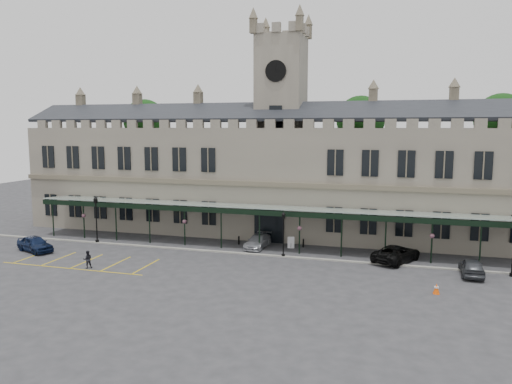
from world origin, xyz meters
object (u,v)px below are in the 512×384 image
(car_left_a, at_px, (35,244))
(clock_tower, at_px, (281,118))
(sign_board, at_px, (291,243))
(car_taxi, at_px, (258,241))
(car_right_a, at_px, (472,267))
(traffic_cone, at_px, (436,289))
(lamp_post_mid, at_px, (283,230))
(lamp_post_left, at_px, (96,215))
(person_b, at_px, (88,259))
(station_building, at_px, (281,177))
(car_van, at_px, (396,253))

(car_left_a, bearing_deg, clock_tower, -31.15)
(sign_board, xyz_separation_m, car_taxi, (-3.27, -0.70, 0.08))
(car_right_a, bearing_deg, traffic_cone, 61.69)
(clock_tower, bearing_deg, lamp_post_mid, -74.98)
(car_taxi, bearing_deg, lamp_post_left, -166.94)
(clock_tower, bearing_deg, car_right_a, -31.86)
(car_left_a, bearing_deg, person_b, -90.04)
(traffic_cone, bearing_deg, station_building, 132.64)
(sign_board, bearing_deg, station_building, 96.21)
(station_building, bearing_deg, car_taxi, -93.90)
(traffic_cone, distance_m, sign_board, 16.88)
(sign_board, bearing_deg, traffic_cone, -54.35)
(lamp_post_left, distance_m, car_taxi, 17.18)
(station_building, height_order, car_van, station_building)
(sign_board, distance_m, car_right_a, 16.97)
(station_building, relative_size, lamp_post_left, 12.01)
(lamp_post_mid, bearing_deg, car_taxi, 139.18)
(traffic_cone, distance_m, car_taxi, 19.17)
(lamp_post_mid, bearing_deg, car_van, 7.31)
(car_taxi, bearing_deg, lamp_post_mid, -37.32)
(traffic_cone, height_order, car_left_a, car_left_a)
(lamp_post_mid, distance_m, person_b, 17.60)
(clock_tower, xyz_separation_m, traffic_cone, (15.95, -17.41, -12.73))
(station_building, xyz_separation_m, lamp_post_left, (-17.30, -10.34, -3.50))
(car_taxi, xyz_separation_m, car_right_a, (19.51, -4.21, 0.09))
(lamp_post_left, bearing_deg, lamp_post_mid, -0.12)
(station_building, bearing_deg, car_left_a, -144.07)
(car_taxi, height_order, car_van, car_van)
(station_building, bearing_deg, lamp_post_mid, -74.86)
(car_left_a, relative_size, person_b, 2.92)
(traffic_cone, bearing_deg, sign_board, 141.46)
(lamp_post_left, height_order, car_right_a, lamp_post_left)
(clock_tower, bearing_deg, person_b, -123.68)
(lamp_post_left, bearing_deg, car_left_a, -127.18)
(car_van, xyz_separation_m, person_b, (-25.57, -9.69, 0.01))
(clock_tower, relative_size, traffic_cone, 32.01)
(car_van, relative_size, car_right_a, 1.27)
(clock_tower, bearing_deg, car_taxi, -93.86)
(lamp_post_left, relative_size, person_b, 3.22)
(car_right_a, bearing_deg, clock_tower, -31.64)
(car_van, relative_size, person_b, 3.54)
(station_building, relative_size, person_b, 38.61)
(sign_board, distance_m, person_b, 19.43)
(lamp_post_left, distance_m, person_b, 9.91)
(lamp_post_left, distance_m, sign_board, 20.50)
(car_right_a, relative_size, person_b, 2.80)
(sign_board, height_order, car_taxi, car_taxi)
(car_left_a, bearing_deg, lamp_post_mid, -55.76)
(traffic_cone, height_order, car_van, car_van)
(lamp_post_left, relative_size, car_right_a, 1.15)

